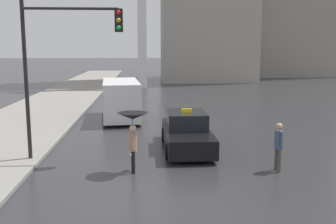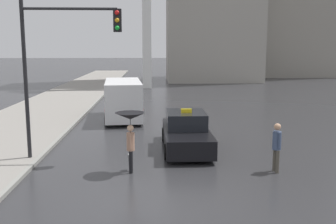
# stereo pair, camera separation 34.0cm
# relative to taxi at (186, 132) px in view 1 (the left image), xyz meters

# --- Properties ---
(ground_plane) EXTENTS (300.00, 300.00, 0.00)m
(ground_plane) POSITION_rel_taxi_xyz_m (-1.01, -5.77, -0.69)
(ground_plane) COLOR #2D2D30
(taxi) EXTENTS (1.91, 4.78, 1.69)m
(taxi) POSITION_rel_taxi_xyz_m (0.00, 0.00, 0.00)
(taxi) COLOR black
(taxi) RESTS_ON ground_plane
(ambulance_van) EXTENTS (2.46, 5.48, 2.24)m
(ambulance_van) POSITION_rel_taxi_xyz_m (-3.08, 7.02, 0.56)
(ambulance_van) COLOR white
(ambulance_van) RESTS_ON ground_plane
(pedestrian_with_umbrella) EXTENTS (1.00, 1.00, 2.04)m
(pedestrian_with_umbrella) POSITION_rel_taxi_xyz_m (-2.12, -3.01, 0.96)
(pedestrian_with_umbrella) COLOR black
(pedestrian_with_umbrella) RESTS_ON ground_plane
(pedestrian_man) EXTENTS (0.33, 0.44, 1.67)m
(pedestrian_man) POSITION_rel_taxi_xyz_m (2.76, -3.19, 0.29)
(pedestrian_man) COLOR #4C473D
(pedestrian_man) RESTS_ON ground_plane
(traffic_light) EXTENTS (3.55, 0.38, 5.80)m
(traffic_light) POSITION_rel_taxi_xyz_m (-4.56, -1.50, 3.34)
(traffic_light) COLOR black
(traffic_light) RESTS_ON ground_plane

